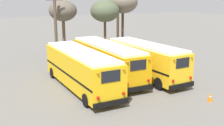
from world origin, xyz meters
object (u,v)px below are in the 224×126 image
(school_bus_2, at_px, (145,59))
(bare_tree_0, at_px, (105,11))
(utility_pole, at_px, (56,26))
(school_bus_1, at_px, (107,59))
(school_bus_0, at_px, (80,68))
(traffic_cone, at_px, (210,97))
(bare_tree_3, at_px, (63,11))
(bare_tree_2, at_px, (123,2))

(school_bus_2, bearing_deg, bare_tree_0, 86.08)
(school_bus_2, distance_m, bare_tree_0, 10.63)
(utility_pole, bearing_deg, school_bus_1, -77.25)
(school_bus_0, relative_size, traffic_cone, 16.14)
(school_bus_2, bearing_deg, utility_pole, 116.25)
(school_bus_2, distance_m, bare_tree_3, 13.52)
(bare_tree_3, bearing_deg, school_bus_2, -73.57)
(bare_tree_0, bearing_deg, utility_pole, 174.35)
(school_bus_0, height_order, bare_tree_3, bare_tree_3)
(school_bus_1, height_order, bare_tree_0, bare_tree_0)
(bare_tree_0, height_order, bare_tree_2, bare_tree_2)
(utility_pole, bearing_deg, school_bus_0, -95.85)
(school_bus_1, height_order, bare_tree_3, bare_tree_3)
(bare_tree_3, bearing_deg, bare_tree_0, -30.19)
(school_bus_2, height_order, bare_tree_2, bare_tree_2)
(school_bus_0, bearing_deg, bare_tree_3, 78.38)
(school_bus_1, distance_m, school_bus_2, 3.48)
(utility_pole, distance_m, bare_tree_3, 2.86)
(school_bus_0, distance_m, bare_tree_3, 13.48)
(school_bus_0, bearing_deg, school_bus_1, 28.44)
(utility_pole, bearing_deg, bare_tree_3, 52.34)
(school_bus_0, bearing_deg, bare_tree_0, 55.53)
(school_bus_1, distance_m, bare_tree_0, 10.00)
(bare_tree_3, height_order, traffic_cone, bare_tree_3)
(school_bus_0, height_order, traffic_cone, school_bus_0)
(bare_tree_3, distance_m, traffic_cone, 20.71)
(school_bus_0, relative_size, school_bus_1, 0.99)
(school_bus_0, xyz_separation_m, bare_tree_0, (6.97, 10.15, 3.76))
(bare_tree_2, xyz_separation_m, traffic_cone, (-2.57, -17.52, -6.09))
(utility_pole, bearing_deg, bare_tree_0, -5.65)
(utility_pole, bearing_deg, traffic_cone, -71.24)
(bare_tree_3, bearing_deg, bare_tree_2, -16.17)
(utility_pole, height_order, traffic_cone, utility_pole)
(school_bus_2, bearing_deg, school_bus_1, 154.68)
(school_bus_0, height_order, utility_pole, utility_pole)
(utility_pole, distance_m, traffic_cone, 18.95)
(school_bus_1, relative_size, traffic_cone, 16.30)
(bare_tree_0, xyz_separation_m, bare_tree_3, (-4.36, 2.54, -0.01))
(school_bus_1, xyz_separation_m, bare_tree_0, (3.82, 8.45, 3.74))
(utility_pole, xyz_separation_m, bare_tree_0, (5.87, -0.58, 1.45))
(school_bus_2, xyz_separation_m, bare_tree_0, (0.68, 9.93, 3.74))
(bare_tree_2, relative_size, bare_tree_3, 1.16)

